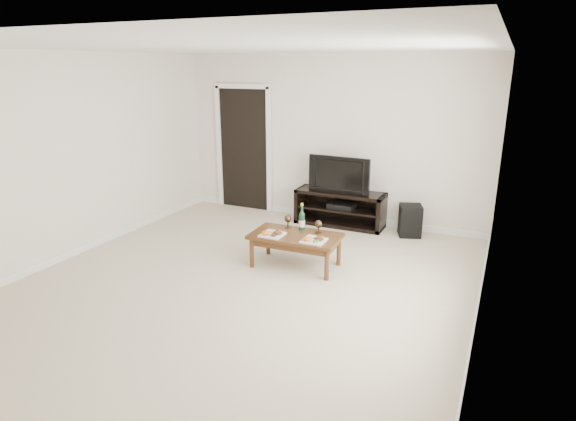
# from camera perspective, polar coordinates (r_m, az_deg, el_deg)

# --- Properties ---
(floor) EXTENTS (5.50, 5.50, 0.00)m
(floor) POSITION_cam_1_polar(r_m,az_deg,el_deg) (5.65, -5.13, -8.65)
(floor) COLOR beige
(floor) RESTS_ON ground
(back_wall) EXTENTS (5.00, 0.04, 2.60)m
(back_wall) POSITION_cam_1_polar(r_m,az_deg,el_deg) (7.70, 5.01, 8.40)
(back_wall) COLOR silver
(back_wall) RESTS_ON ground
(ceiling) EXTENTS (5.00, 5.50, 0.04)m
(ceiling) POSITION_cam_1_polar(r_m,az_deg,el_deg) (5.10, -5.93, 18.95)
(ceiling) COLOR white
(ceiling) RESTS_ON back_wall
(doorway) EXTENTS (0.90, 0.02, 2.05)m
(doorway) POSITION_cam_1_polar(r_m,az_deg,el_deg) (8.36, -5.23, 7.16)
(doorway) COLOR black
(doorway) RESTS_ON ground
(media_console) EXTENTS (1.39, 0.45, 0.55)m
(media_console) POSITION_cam_1_polar(r_m,az_deg,el_deg) (7.57, 6.18, 0.27)
(media_console) COLOR black
(media_console) RESTS_ON ground
(television) EXTENTS (0.98, 0.17, 0.56)m
(television) POSITION_cam_1_polar(r_m,az_deg,el_deg) (7.44, 6.31, 4.37)
(television) COLOR black
(television) RESTS_ON media_console
(av_receiver) EXTENTS (0.41, 0.31, 0.08)m
(av_receiver) POSITION_cam_1_polar(r_m,az_deg,el_deg) (7.54, 6.38, 0.59)
(av_receiver) COLOR black
(av_receiver) RESTS_ON media_console
(subwoofer) EXTENTS (0.40, 0.40, 0.47)m
(subwoofer) POSITION_cam_1_polar(r_m,az_deg,el_deg) (7.30, 14.27, -1.15)
(subwoofer) COLOR black
(subwoofer) RESTS_ON ground
(coffee_table) EXTENTS (1.12, 0.64, 0.42)m
(coffee_table) POSITION_cam_1_polar(r_m,az_deg,el_deg) (6.02, 0.90, -4.75)
(coffee_table) COLOR #532C17
(coffee_table) RESTS_ON ground
(plate_left) EXTENTS (0.27, 0.27, 0.07)m
(plate_left) POSITION_cam_1_polar(r_m,az_deg,el_deg) (5.91, -1.88, -2.65)
(plate_left) COLOR white
(plate_left) RESTS_ON coffee_table
(plate_right) EXTENTS (0.27, 0.27, 0.07)m
(plate_right) POSITION_cam_1_polar(r_m,az_deg,el_deg) (5.72, 3.08, -3.35)
(plate_right) COLOR white
(plate_right) RESTS_ON coffee_table
(wine_bottle) EXTENTS (0.07, 0.07, 0.35)m
(wine_bottle) POSITION_cam_1_polar(r_m,az_deg,el_deg) (6.06, 1.66, -0.73)
(wine_bottle) COLOR #0E351E
(wine_bottle) RESTS_ON coffee_table
(goblet_left) EXTENTS (0.09, 0.09, 0.17)m
(goblet_left) POSITION_cam_1_polar(r_m,az_deg,el_deg) (6.16, -0.01, -1.30)
(goblet_left) COLOR #3E3221
(goblet_left) RESTS_ON coffee_table
(goblet_right) EXTENTS (0.09, 0.09, 0.17)m
(goblet_right) POSITION_cam_1_polar(r_m,az_deg,el_deg) (5.97, 3.64, -1.93)
(goblet_right) COLOR #3E3221
(goblet_right) RESTS_ON coffee_table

